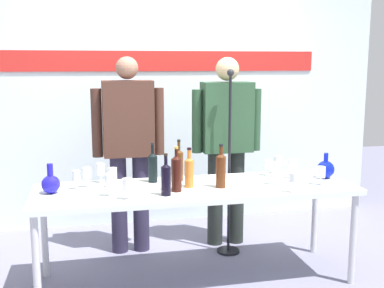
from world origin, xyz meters
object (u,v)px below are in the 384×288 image
(wine_glass_right_0, at_px, (268,165))
(wine_bottle_1, at_px, (221,169))
(display_table, at_px, (196,194))
(presenter_left, at_px, (129,142))
(wine_bottle_3, at_px, (176,172))
(wine_glass_left_0, at_px, (113,174))
(wine_bottle_5, at_px, (153,166))
(wine_glass_left_4, at_px, (87,173))
(wine_bottle_4, at_px, (189,171))
(wine_glass_right_1, at_px, (321,172))
(decanter_blue_left, at_px, (51,183))
(wine_bottle_0, at_px, (179,164))
(wine_glass_right_2, at_px, (278,160))
(decanter_blue_right, at_px, (325,169))
(wine_glass_left_1, at_px, (110,181))
(microphone_stand, at_px, (229,193))
(presenter_right, at_px, (227,138))
(wine_glass_right_4, at_px, (276,169))
(wine_glass_left_3, at_px, (127,185))
(wine_glass_left_2, at_px, (76,176))
(wine_bottle_2, at_px, (166,178))
(wine_glass_left_5, at_px, (101,169))
(wine_glass_right_5, at_px, (293,178))
(wine_glass_right_3, at_px, (293,165))

(wine_glass_right_0, bearing_deg, wine_bottle_1, -150.09)
(display_table, bearing_deg, presenter_left, 122.18)
(wine_bottle_3, xyz_separation_m, wine_glass_left_0, (-0.44, 0.21, -0.04))
(wine_bottle_5, xyz_separation_m, wine_glass_left_4, (-0.50, -0.05, -0.02))
(wine_bottle_1, bearing_deg, wine_glass_left_0, 167.60)
(wine_bottle_4, xyz_separation_m, wine_glass_right_1, (0.99, -0.14, -0.03))
(wine_glass_right_0, bearing_deg, presenter_left, 156.47)
(decanter_blue_left, relative_size, wine_bottle_0, 0.66)
(wine_glass_right_2, bearing_deg, presenter_left, 160.54)
(decanter_blue_right, height_order, wine_bottle_0, wine_bottle_0)
(wine_glass_right_1, bearing_deg, display_table, 171.18)
(wine_glass_left_1, relative_size, microphone_stand, 0.10)
(wine_glass_left_0, distance_m, microphone_stand, 1.11)
(presenter_right, relative_size, wine_glass_right_4, 10.25)
(decanter_blue_left, height_order, wine_glass_left_3, decanter_blue_left)
(decanter_blue_right, bearing_deg, wine_glass_left_4, 176.53)
(wine_bottle_5, distance_m, wine_glass_left_2, 0.58)
(decanter_blue_right, distance_m, wine_bottle_5, 1.38)
(wine_bottle_2, xyz_separation_m, wine_glass_left_5, (-0.43, 0.46, -0.02))
(decanter_blue_left, bearing_deg, presenter_right, 23.69)
(wine_glass_right_2, bearing_deg, wine_glass_right_1, -67.78)
(display_table, distance_m, wine_bottle_4, 0.19)
(wine_bottle_3, bearing_deg, decanter_blue_right, 6.28)
(decanter_blue_right, xyz_separation_m, wine_bottle_1, (-0.90, -0.10, 0.07))
(microphone_stand, bearing_deg, wine_glass_right_5, -72.82)
(decanter_blue_right, bearing_deg, presenter_right, 134.23)
(wine_glass_left_0, height_order, wine_glass_right_2, same)
(presenter_right, xyz_separation_m, wine_glass_right_0, (0.22, -0.48, -0.15))
(wine_bottle_5, bearing_deg, wine_glass_left_1, -136.06)
(wine_glass_left_4, bearing_deg, microphone_stand, 14.63)
(display_table, xyz_separation_m, wine_glass_left_2, (-0.87, 0.12, 0.15))
(decanter_blue_right, height_order, wine_glass_left_0, decanter_blue_right)
(wine_glass_right_1, height_order, wine_glass_right_2, wine_glass_right_2)
(wine_bottle_0, xyz_separation_m, wine_glass_right_4, (0.69, -0.29, -0.01))
(wine_glass_left_1, bearing_deg, wine_glass_left_0, 82.64)
(presenter_left, height_order, wine_bottle_4, presenter_left)
(wine_glass_right_3, bearing_deg, wine_bottle_2, -165.58)
(presenter_left, xyz_separation_m, wine_glass_right_4, (1.04, -0.77, -0.12))
(wine_bottle_3, distance_m, wine_glass_left_2, 0.73)
(wine_glass_right_2, relative_size, microphone_stand, 0.09)
(wine_bottle_4, relative_size, wine_glass_right_0, 2.34)
(wine_bottle_2, height_order, wine_glass_right_1, wine_bottle_2)
(wine_glass_left_4, bearing_deg, wine_glass_right_5, -17.84)
(wine_bottle_3, relative_size, microphone_stand, 0.20)
(wine_bottle_0, distance_m, wine_glass_right_0, 0.75)
(wine_bottle_5, distance_m, wine_glass_right_0, 0.95)
(wine_bottle_5, relative_size, wine_glass_left_4, 2.08)
(wine_bottle_1, xyz_separation_m, wine_glass_right_3, (0.64, 0.15, -0.03))
(decanter_blue_right, height_order, wine_bottle_2, wine_bottle_2)
(wine_glass_right_3, bearing_deg, wine_glass_right_4, -140.99)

